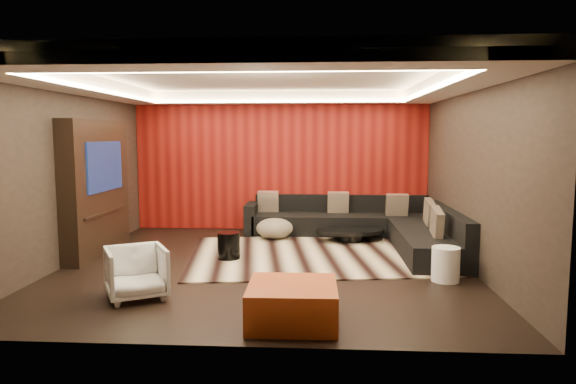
# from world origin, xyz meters

# --- Properties ---
(floor) EXTENTS (6.00, 6.00, 0.02)m
(floor) POSITION_xyz_m (0.00, 0.00, -0.01)
(floor) COLOR black
(floor) RESTS_ON ground
(ceiling) EXTENTS (6.00, 6.00, 0.02)m
(ceiling) POSITION_xyz_m (0.00, 0.00, 2.81)
(ceiling) COLOR silver
(ceiling) RESTS_ON ground
(wall_back) EXTENTS (6.00, 0.02, 2.80)m
(wall_back) POSITION_xyz_m (0.00, 3.01, 1.40)
(wall_back) COLOR black
(wall_back) RESTS_ON ground
(wall_left) EXTENTS (0.02, 6.00, 2.80)m
(wall_left) POSITION_xyz_m (-3.01, 0.00, 1.40)
(wall_left) COLOR black
(wall_left) RESTS_ON ground
(wall_right) EXTENTS (0.02, 6.00, 2.80)m
(wall_right) POSITION_xyz_m (3.01, 0.00, 1.40)
(wall_right) COLOR black
(wall_right) RESTS_ON ground
(red_feature_wall) EXTENTS (5.98, 0.05, 2.78)m
(red_feature_wall) POSITION_xyz_m (0.00, 2.97, 1.40)
(red_feature_wall) COLOR #6B0C0A
(red_feature_wall) RESTS_ON ground
(soffit_back) EXTENTS (6.00, 0.60, 0.22)m
(soffit_back) POSITION_xyz_m (0.00, 2.70, 2.69)
(soffit_back) COLOR silver
(soffit_back) RESTS_ON ground
(soffit_front) EXTENTS (6.00, 0.60, 0.22)m
(soffit_front) POSITION_xyz_m (0.00, -2.70, 2.69)
(soffit_front) COLOR silver
(soffit_front) RESTS_ON ground
(soffit_left) EXTENTS (0.60, 4.80, 0.22)m
(soffit_left) POSITION_xyz_m (-2.70, 0.00, 2.69)
(soffit_left) COLOR silver
(soffit_left) RESTS_ON ground
(soffit_right) EXTENTS (0.60, 4.80, 0.22)m
(soffit_right) POSITION_xyz_m (2.70, 0.00, 2.69)
(soffit_right) COLOR silver
(soffit_right) RESTS_ON ground
(cove_back) EXTENTS (4.80, 0.08, 0.04)m
(cove_back) POSITION_xyz_m (0.00, 2.36, 2.60)
(cove_back) COLOR #FFD899
(cove_back) RESTS_ON ground
(cove_front) EXTENTS (4.80, 0.08, 0.04)m
(cove_front) POSITION_xyz_m (0.00, -2.36, 2.60)
(cove_front) COLOR #FFD899
(cove_front) RESTS_ON ground
(cove_left) EXTENTS (0.08, 4.80, 0.04)m
(cove_left) POSITION_xyz_m (-2.36, 0.00, 2.60)
(cove_left) COLOR #FFD899
(cove_left) RESTS_ON ground
(cove_right) EXTENTS (0.08, 4.80, 0.04)m
(cove_right) POSITION_xyz_m (2.36, 0.00, 2.60)
(cove_right) COLOR #FFD899
(cove_right) RESTS_ON ground
(tv_surround) EXTENTS (0.30, 2.00, 2.20)m
(tv_surround) POSITION_xyz_m (-2.85, 0.60, 1.10)
(tv_surround) COLOR black
(tv_surround) RESTS_ON ground
(tv_screen) EXTENTS (0.04, 1.30, 0.80)m
(tv_screen) POSITION_xyz_m (-2.69, 0.60, 1.45)
(tv_screen) COLOR black
(tv_screen) RESTS_ON ground
(tv_shelf) EXTENTS (0.04, 1.60, 0.04)m
(tv_shelf) POSITION_xyz_m (-2.69, 0.60, 0.70)
(tv_shelf) COLOR black
(tv_shelf) RESTS_ON ground
(rug) EXTENTS (4.36, 3.51, 0.02)m
(rug) POSITION_xyz_m (0.72, 0.70, 0.01)
(rug) COLOR beige
(rug) RESTS_ON floor
(coffee_table) EXTENTS (1.49, 1.49, 0.22)m
(coffee_table) POSITION_xyz_m (1.38, 1.81, 0.13)
(coffee_table) COLOR black
(coffee_table) RESTS_ON rug
(drum_stool) EXTENTS (0.39, 0.39, 0.42)m
(drum_stool) POSITION_xyz_m (-0.62, 0.31, 0.23)
(drum_stool) COLOR black
(drum_stool) RESTS_ON rug
(striped_pouf) EXTENTS (0.77, 0.77, 0.38)m
(striped_pouf) POSITION_xyz_m (-0.03, 1.95, 0.21)
(striped_pouf) COLOR beige
(striped_pouf) RESTS_ON rug
(white_side_table) EXTENTS (0.48, 0.48, 0.46)m
(white_side_table) POSITION_xyz_m (2.50, -0.69, 0.23)
(white_side_table) COLOR white
(white_side_table) RESTS_ON floor
(orange_ottoman) EXTENTS (0.93, 0.93, 0.41)m
(orange_ottoman) POSITION_xyz_m (0.53, -2.35, 0.20)
(orange_ottoman) COLOR #AE5916
(orange_ottoman) RESTS_ON floor
(armchair) EXTENTS (0.92, 0.93, 0.63)m
(armchair) POSITION_xyz_m (-1.39, -1.65, 0.31)
(armchair) COLOR silver
(armchair) RESTS_ON floor
(sectional_sofa) EXTENTS (3.65, 3.50, 0.75)m
(sectional_sofa) POSITION_xyz_m (1.73, 1.86, 0.26)
(sectional_sofa) COLOR black
(sectional_sofa) RESTS_ON floor
(throw_pillows) EXTENTS (3.21, 2.74, 0.50)m
(throw_pillows) POSITION_xyz_m (1.71, 1.89, 0.62)
(throw_pillows) COLOR #C2A88E
(throw_pillows) RESTS_ON sectional_sofa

